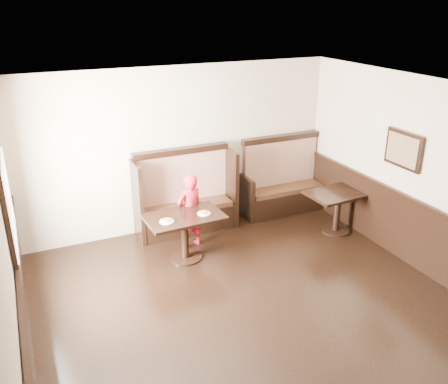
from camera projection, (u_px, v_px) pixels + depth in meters
ground at (282, 343)px, 5.61m from camera, size 7.00×7.00×0.00m
room_shell at (250, 288)px, 5.48m from camera, size 7.00×7.00×7.00m
booth_main at (185, 201)px, 8.19m from camera, size 1.75×0.72×1.45m
booth_neighbor at (282, 187)px, 8.95m from camera, size 1.65×0.72×1.45m
table_main at (185, 226)px, 7.21m from camera, size 1.19×0.77×0.74m
table_neighbor at (338, 202)px, 8.09m from camera, size 1.10×0.75×0.74m
child at (190, 211)px, 7.57m from camera, size 0.51×0.39×1.25m
pizza_plate_left at (167, 221)px, 6.95m from camera, size 0.21×0.21×0.04m
pizza_plate_right at (204, 213)px, 7.21m from camera, size 0.20×0.20×0.04m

